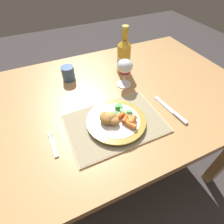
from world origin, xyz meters
TOP-DOWN VIEW (x-y plane):
  - ground_plane at (0.00, 0.00)m, footprint 6.00×6.00m
  - dining_table at (0.00, 0.00)m, footprint 1.50×0.85m
  - placemat at (0.02, -0.17)m, footprint 0.38×0.26m
  - dinner_plate at (0.03, -0.17)m, footprint 0.23×0.23m
  - breaded_croquettes at (-0.00, -0.17)m, footprint 0.08×0.09m
  - green_beans_pile at (0.06, -0.14)m, footprint 0.07×0.08m
  - glazed_carrots at (0.06, -0.20)m, footprint 0.08×0.10m
  - fork at (-0.22, -0.18)m, footprint 0.02×0.12m
  - table_knife at (0.27, -0.22)m, footprint 0.04×0.19m
  - wine_glass at (0.17, 0.04)m, footprint 0.07×0.07m
  - bottle at (0.22, 0.15)m, footprint 0.07×0.07m
  - drinking_cup at (-0.07, 0.20)m, footprint 0.06×0.06m

SIDE VIEW (x-z plane):
  - ground_plane at x=0.00m, z-range 0.00..0.00m
  - dining_table at x=0.00m, z-range 0.29..1.03m
  - fork at x=-0.22m, z-range 0.74..0.75m
  - table_knife at x=0.27m, z-range 0.74..0.75m
  - placemat at x=0.02m, z-range 0.74..0.75m
  - dinner_plate at x=0.03m, z-range 0.75..0.77m
  - green_beans_pile at x=0.06m, z-range 0.76..0.78m
  - glazed_carrots at x=0.06m, z-range 0.76..0.79m
  - drinking_cup at x=-0.07m, z-range 0.74..0.82m
  - breaded_croquettes at x=0.00m, z-range 0.76..0.80m
  - bottle at x=0.22m, z-range 0.71..0.95m
  - wine_glass at x=0.17m, z-range 0.77..0.90m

